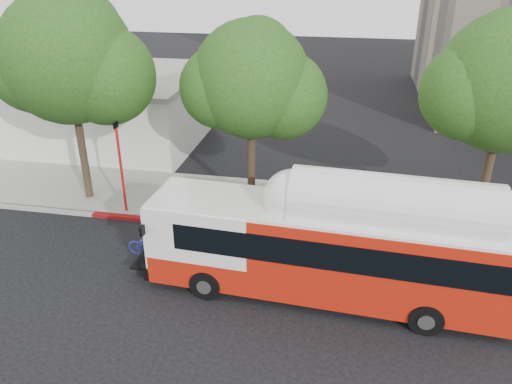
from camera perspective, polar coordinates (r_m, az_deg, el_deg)
ground at (r=18.50m, az=-1.08°, el=-10.60°), size 120.00×120.00×0.00m
sidewalk at (r=23.92m, az=2.06°, el=-1.35°), size 60.00×5.00×0.15m
curb_strip at (r=21.67m, az=1.01°, el=-4.43°), size 60.00×0.30×0.15m
red_curb_segment at (r=22.29m, az=-6.63°, el=-3.67°), size 10.00×0.32×0.16m
street_tree_left at (r=23.65m, az=-19.56°, el=13.70°), size 6.67×5.80×9.74m
street_tree_mid at (r=21.56m, az=0.53°, el=12.18°), size 5.75×5.00×8.62m
low_commercial_bldg at (r=34.45m, az=-19.79°, el=9.42°), size 16.20×10.20×4.25m
transit_bus at (r=17.23m, az=8.17°, el=-6.70°), size 13.12×3.40×3.84m
signal_pole at (r=23.04m, az=-15.16°, el=2.61°), size 0.13×0.42×4.41m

